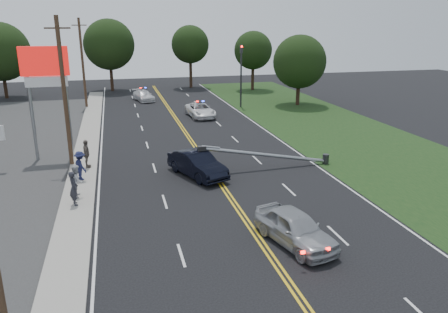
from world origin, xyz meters
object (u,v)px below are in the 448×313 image
object	(u,v)px
utility_pole_far	(83,63)
emergency_b	(144,96)
pylon_sign	(46,76)
bystander_d	(86,154)
crashed_sedan	(197,164)
utility_pole_mid	(64,93)
bystander_c	(80,166)
bystander_b	(77,180)
fallen_streetlight	(274,155)
waiting_sedan	(295,228)
emergency_a	(200,110)
bystander_a	(74,188)
traffic_signal	(241,71)

from	to	relation	value
utility_pole_far	emergency_b	distance (m)	8.60
pylon_sign	bystander_d	distance (m)	6.27
utility_pole_far	crashed_sedan	world-z (taller)	utility_pole_far
utility_pole_mid	bystander_c	xyz separation A→B (m)	(0.84, -3.45, -4.05)
utility_pole_mid	bystander_b	distance (m)	7.45
fallen_streetlight	waiting_sedan	bearing A→B (deg)	-105.17
pylon_sign	waiting_sedan	size ratio (longest dim) A/B	1.75
utility_pole_far	waiting_sedan	world-z (taller)	utility_pole_far
crashed_sedan	bystander_c	bearing A→B (deg)	151.14
waiting_sedan	emergency_a	world-z (taller)	waiting_sedan
bystander_a	bystander_b	xyz separation A→B (m)	(0.08, 1.26, -0.02)
pylon_sign	bystander_a	xyz separation A→B (m)	(2.04, -9.47, -4.93)
crashed_sedan	emergency_b	distance (m)	29.20
waiting_sedan	bystander_d	bearing A→B (deg)	111.01
traffic_signal	emergency_a	xyz separation A→B (m)	(-5.67, -4.32, -3.50)
bystander_a	traffic_signal	bearing A→B (deg)	-50.36
pylon_sign	bystander_b	xyz separation A→B (m)	(2.12, -8.21, -4.95)
utility_pole_mid	utility_pole_far	xyz separation A→B (m)	(0.00, 22.00, 0.00)
bystander_c	bystander_d	bearing A→B (deg)	-34.92
fallen_streetlight	utility_pole_mid	size ratio (longest dim) A/B	0.94
utility_pole_mid	crashed_sedan	size ratio (longest dim) A/B	2.04
utility_pole_mid	bystander_a	world-z (taller)	utility_pole_mid
utility_pole_mid	emergency_a	world-z (taller)	utility_pole_mid
utility_pole_far	emergency_a	world-z (taller)	utility_pole_far
crashed_sedan	waiting_sedan	xyz separation A→B (m)	(2.55, -9.94, -0.03)
emergency_a	bystander_c	xyz separation A→B (m)	(-10.98, -17.13, 0.33)
crashed_sedan	bystander_a	size ratio (longest dim) A/B	2.59
waiting_sedan	emergency_a	bearing A→B (deg)	72.60
fallen_streetlight	emergency_b	distance (m)	29.65
fallen_streetlight	waiting_sedan	size ratio (longest dim) A/B	2.05
bystander_d	utility_pole_mid	bearing A→B (deg)	40.97
fallen_streetlight	bystander_a	size ratio (longest dim) A/B	4.94
bystander_b	bystander_d	distance (m)	5.15
crashed_sedan	bystander_c	size ratio (longest dim) A/B	2.68
utility_pole_far	waiting_sedan	bearing A→B (deg)	-73.66
waiting_sedan	emergency_b	xyz separation A→B (m)	(-3.85, 39.12, -0.13)
traffic_signal	waiting_sedan	size ratio (longest dim) A/B	1.55
emergency_a	bystander_a	distance (m)	23.88
utility_pole_mid	bystander_c	bearing A→B (deg)	-76.26
emergency_a	utility_pole_mid	bearing A→B (deg)	-135.15
pylon_sign	emergency_a	world-z (taller)	pylon_sign
emergency_a	bystander_d	world-z (taller)	bystander_d
pylon_sign	traffic_signal	world-z (taller)	pylon_sign
utility_pole_mid	waiting_sedan	xyz separation A→B (m)	(10.62, -14.21, -4.31)
emergency_b	bystander_a	distance (m)	32.93
utility_pole_mid	bystander_b	bearing A→B (deg)	-82.51
pylon_sign	bystander_a	bearing A→B (deg)	-77.86
bystander_b	waiting_sedan	bearing A→B (deg)	-123.46
utility_pole_far	emergency_a	distance (m)	15.11
utility_pole_far	bystander_c	world-z (taller)	utility_pole_far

